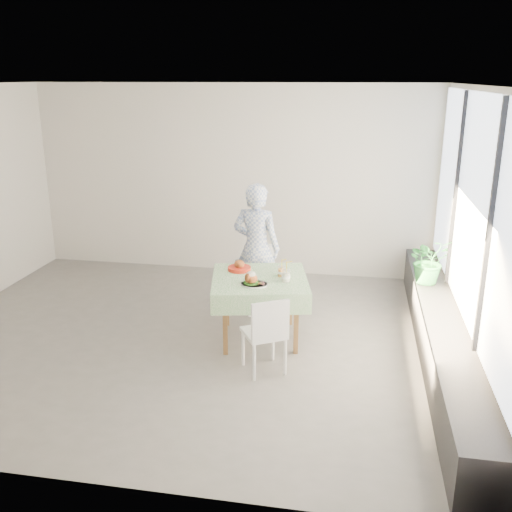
% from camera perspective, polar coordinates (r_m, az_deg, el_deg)
% --- Properties ---
extents(floor, '(6.00, 6.00, 0.00)m').
position_cam_1_polar(floor, '(6.69, -6.99, -8.13)').
color(floor, '#5B5956').
rests_on(floor, ground).
extents(ceiling, '(6.00, 6.00, 0.00)m').
position_cam_1_polar(ceiling, '(6.04, -8.00, 16.60)').
color(ceiling, white).
rests_on(ceiling, ground).
extents(wall_back, '(6.00, 0.02, 2.80)m').
position_cam_1_polar(wall_back, '(8.58, -2.45, 7.57)').
color(wall_back, silver).
rests_on(wall_back, ground).
extents(wall_front, '(6.00, 0.02, 2.80)m').
position_cam_1_polar(wall_front, '(4.02, -18.14, -5.02)').
color(wall_front, silver).
rests_on(wall_front, ground).
extents(wall_right, '(0.02, 5.00, 2.80)m').
position_cam_1_polar(wall_right, '(6.05, 20.83, 2.18)').
color(wall_right, silver).
rests_on(wall_right, ground).
extents(window_pane, '(0.01, 4.80, 2.18)m').
position_cam_1_polar(window_pane, '(5.98, 20.80, 4.51)').
color(window_pane, '#D1E0F9').
rests_on(window_pane, ground).
extents(window_ledge, '(0.40, 4.80, 0.50)m').
position_cam_1_polar(window_ledge, '(6.39, 17.94, -7.70)').
color(window_ledge, black).
rests_on(window_ledge, ground).
extents(cafe_table, '(1.23, 1.23, 0.74)m').
position_cam_1_polar(cafe_table, '(6.44, 0.36, -4.53)').
color(cafe_table, brown).
rests_on(cafe_table, ground).
extents(chair_far, '(0.49, 0.49, 0.83)m').
position_cam_1_polar(chair_far, '(7.29, 0.50, -3.57)').
color(chair_far, white).
rests_on(chair_far, ground).
extents(chair_near, '(0.53, 0.53, 0.82)m').
position_cam_1_polar(chair_near, '(5.84, 0.84, -9.19)').
color(chair_near, white).
rests_on(chair_near, ground).
extents(diner, '(0.65, 0.48, 1.65)m').
position_cam_1_polar(diner, '(7.14, 0.04, 0.80)').
color(diner, '#7E93CA').
rests_on(diner, ground).
extents(main_dish, '(0.30, 0.30, 0.15)m').
position_cam_1_polar(main_dish, '(6.11, -0.35, -2.47)').
color(main_dish, white).
rests_on(main_dish, cafe_table).
extents(juice_cup_orange, '(0.08, 0.08, 0.24)m').
position_cam_1_polar(juice_cup_orange, '(6.37, 2.54, -1.58)').
color(juice_cup_orange, white).
rests_on(juice_cup_orange, cafe_table).
extents(juice_cup_lemonade, '(0.10, 0.10, 0.27)m').
position_cam_1_polar(juice_cup_lemonade, '(6.21, 3.01, -2.02)').
color(juice_cup_lemonade, white).
rests_on(juice_cup_lemonade, cafe_table).
extents(second_dish, '(0.27, 0.27, 0.13)m').
position_cam_1_polar(second_dish, '(6.57, -1.68, -1.13)').
color(second_dish, red).
rests_on(second_dish, cafe_table).
extents(potted_plant, '(0.62, 0.58, 0.56)m').
position_cam_1_polar(potted_plant, '(7.11, 16.93, -0.42)').
color(potted_plant, '#277633').
rests_on(potted_plant, window_ledge).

